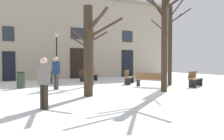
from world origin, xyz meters
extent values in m
plane|color=white|center=(0.00, 0.00, 0.00)|extent=(32.16, 32.16, 0.00)
cube|color=tan|center=(0.00, 8.85, 3.94)|extent=(20.10, 0.40, 7.87)
cube|color=black|center=(-5.48, 8.63, 1.17)|extent=(0.95, 0.08, 2.33)
cube|color=#262D38|center=(-5.48, 8.63, 3.71)|extent=(0.85, 0.06, 1.15)
cube|color=black|center=(0.20, 8.63, 1.37)|extent=(1.40, 0.08, 2.74)
cube|color=#262D38|center=(0.20, 8.63, 4.06)|extent=(1.26, 0.06, 1.04)
cube|color=black|center=(5.53, 8.63, 1.35)|extent=(1.36, 0.08, 2.70)
cube|color=#262D38|center=(5.53, 8.63, 4.08)|extent=(1.23, 0.06, 1.15)
cylinder|color=#382B1E|center=(3.46, 0.26, 2.56)|extent=(0.26, 0.26, 5.12)
cylinder|color=#382B1E|center=(3.36, -0.36, 4.78)|extent=(0.28, 1.30, 0.82)
cylinder|color=#382B1E|center=(3.25, 0.96, 3.80)|extent=(0.51, 1.47, 1.27)
cylinder|color=#382B1E|center=(4.14, 0.04, 4.51)|extent=(1.42, 0.53, 1.04)
cylinder|color=#382B1E|center=(3.94, 0.24, 4.33)|extent=(1.01, 0.11, 0.76)
cylinder|color=#382B1E|center=(1.02, -1.94, 2.61)|extent=(0.31, 0.31, 5.23)
cylinder|color=#382B1E|center=(0.41, -1.87, 4.34)|extent=(1.29, 0.26, 0.71)
cylinder|color=#382B1E|center=(0.82, -1.59, 4.31)|extent=(0.55, 0.85, 1.30)
cylinder|color=#382B1E|center=(-2.95, -1.50, 1.98)|extent=(0.40, 0.40, 3.97)
cylinder|color=#382B1E|center=(-2.77, -2.08, 3.25)|extent=(0.49, 1.27, 0.98)
cylinder|color=#382B1E|center=(-2.76, -1.05, 2.47)|extent=(0.49, 0.99, 0.59)
cylinder|color=#382B1E|center=(-3.36, -1.68, 2.56)|extent=(0.92, 0.49, 0.64)
cylinder|color=#382B1E|center=(-2.33, -1.02, 3.50)|extent=(1.37, 1.10, 0.99)
cylinder|color=#382B1E|center=(-2.19, -1.68, 3.04)|extent=(1.60, 0.49, 1.01)
cylinder|color=#423326|center=(-1.17, 2.31, 1.79)|extent=(0.30, 0.30, 3.57)
cylinder|color=#423326|center=(-0.45, 2.30, 3.59)|extent=(1.48, 0.12, 0.91)
cylinder|color=#423326|center=(-0.65, 2.25, 3.12)|extent=(1.11, 0.24, 0.71)
cylinder|color=#423326|center=(-0.79, 2.91, 2.81)|extent=(0.88, 1.33, 1.28)
cylinder|color=#423326|center=(-1.61, 2.82, 2.68)|extent=(1.00, 1.12, 0.83)
cylinder|color=#423326|center=(-1.50, 2.01, 2.91)|extent=(0.75, 0.69, 0.52)
cylinder|color=black|center=(-2.17, 6.81, 1.72)|extent=(0.10, 0.10, 3.44)
cylinder|color=black|center=(-2.17, 6.81, 0.10)|extent=(0.22, 0.22, 0.20)
cube|color=beige|center=(-2.17, 6.81, 3.62)|extent=(0.24, 0.24, 0.36)
cone|color=black|center=(-2.17, 6.81, 3.80)|extent=(0.30, 0.30, 0.14)
cylinder|color=#2D3D2D|center=(-5.22, 3.05, 0.45)|extent=(0.44, 0.44, 0.90)
torus|color=black|center=(-5.22, 3.05, 0.91)|extent=(0.47, 0.47, 0.04)
cube|color=#51331E|center=(0.03, 5.59, 0.44)|extent=(1.68, 1.05, 0.05)
cube|color=#51331E|center=(-0.05, 5.77, 0.70)|extent=(1.55, 0.76, 0.43)
cube|color=black|center=(-0.67, 5.28, 0.22)|extent=(0.21, 0.37, 0.44)
torus|color=black|center=(-0.60, 5.14, 0.08)|extent=(0.17, 0.10, 0.17)
cube|color=black|center=(0.73, 5.90, 0.22)|extent=(0.21, 0.37, 0.44)
torus|color=black|center=(0.79, 5.75, 0.08)|extent=(0.17, 0.10, 0.17)
cube|color=#51331E|center=(1.60, 2.18, 0.45)|extent=(1.34, 1.41, 0.05)
cube|color=#51331E|center=(1.46, 2.31, 0.72)|extent=(1.10, 1.18, 0.45)
cube|color=black|center=(1.12, 1.66, 0.23)|extent=(0.32, 0.30, 0.45)
torus|color=black|center=(1.24, 1.55, 0.08)|extent=(0.14, 0.15, 0.17)
cube|color=black|center=(2.08, 2.69, 0.23)|extent=(0.32, 0.30, 0.45)
torus|color=black|center=(2.19, 2.59, 0.08)|extent=(0.14, 0.15, 0.17)
cube|color=brown|center=(1.77, 0.14, 0.43)|extent=(1.29, 1.63, 0.05)
cube|color=brown|center=(1.60, 0.02, 0.66)|extent=(1.00, 1.44, 0.39)
cube|color=black|center=(2.20, -0.50, 0.21)|extent=(0.37, 0.28, 0.43)
torus|color=black|center=(2.34, -0.40, 0.08)|extent=(0.12, 0.16, 0.17)
cube|color=black|center=(1.35, 0.78, 0.21)|extent=(0.37, 0.28, 0.43)
torus|color=black|center=(1.50, 0.88, 0.08)|extent=(0.12, 0.16, 0.17)
cube|color=brown|center=(4.30, -1.12, 0.48)|extent=(1.63, 1.09, 0.05)
cube|color=brown|center=(4.21, -0.93, 0.73)|extent=(1.48, 0.78, 0.43)
cube|color=black|center=(3.64, -1.43, 0.24)|extent=(0.23, 0.40, 0.48)
torus|color=black|center=(3.72, -1.59, 0.08)|extent=(0.17, 0.10, 0.17)
cube|color=black|center=(4.96, -0.80, 0.24)|extent=(0.23, 0.40, 0.48)
torus|color=black|center=(5.04, -0.96, 0.08)|extent=(0.17, 0.10, 0.17)
cube|color=#2D4C33|center=(-3.18, 5.14, 0.43)|extent=(0.88, 1.64, 0.05)
cube|color=#2D4C33|center=(-2.98, 5.08, 0.67)|extent=(0.56, 1.55, 0.38)
cube|color=black|center=(-2.98, 5.84, 0.22)|extent=(0.41, 0.17, 0.43)
torus|color=black|center=(-3.15, 5.89, 0.08)|extent=(0.08, 0.17, 0.17)
cube|color=black|center=(-3.38, 4.44, 0.22)|extent=(0.41, 0.17, 0.43)
torus|color=black|center=(-3.55, 4.49, 0.08)|extent=(0.08, 0.17, 0.17)
cylinder|color=#403D3A|center=(-3.64, 1.59, 0.43)|extent=(0.14, 0.14, 0.87)
cylinder|color=#403D3A|center=(-3.55, 1.43, 0.43)|extent=(0.14, 0.14, 0.87)
cube|color=navy|center=(-3.60, 1.51, 1.20)|extent=(0.38, 0.44, 0.67)
sphere|color=beige|center=(-3.60, 1.51, 1.68)|extent=(0.24, 0.24, 0.24)
cylinder|color=#2D271E|center=(-5.19, -3.43, 0.40)|extent=(0.14, 0.14, 0.80)
cylinder|color=#2D271E|center=(-5.28, -3.27, 0.40)|extent=(0.14, 0.14, 0.80)
cube|color=slate|center=(-5.23, -3.35, 1.10)|extent=(0.37, 0.44, 0.61)
sphere|color=beige|center=(-5.23, -3.35, 1.55)|extent=(0.22, 0.22, 0.22)
camera|label=1|loc=(-6.71, -10.63, 1.53)|focal=35.80mm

